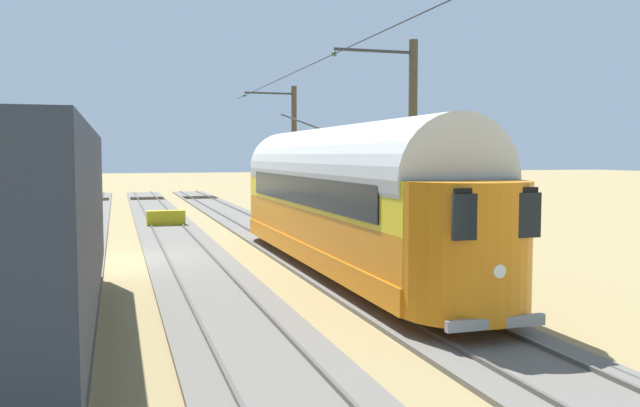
# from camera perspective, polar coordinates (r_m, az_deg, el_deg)

# --- Properties ---
(ground_plane) EXTENTS (220.00, 220.00, 0.00)m
(ground_plane) POSITION_cam_1_polar(r_m,az_deg,el_deg) (22.50, -16.40, -4.84)
(ground_plane) COLOR #937F51
(track_streetcar_siding) EXTENTS (2.80, 80.00, 0.18)m
(track_streetcar_siding) POSITION_cam_1_polar(r_m,az_deg,el_deg) (23.65, -1.44, -4.10)
(track_streetcar_siding) COLOR #666059
(track_streetcar_siding) RESTS_ON ground
(track_adjacent_siding) EXTENTS (2.80, 80.00, 0.18)m
(track_adjacent_siding) POSITION_cam_1_polar(r_m,az_deg,el_deg) (22.91, -11.31, -4.45)
(track_adjacent_siding) COLOR #666059
(track_adjacent_siding) RESTS_ON ground
(track_third_siding) EXTENTS (2.80, 80.00, 0.18)m
(track_third_siding) POSITION_cam_1_polar(r_m,az_deg,el_deg) (22.87, -21.52, -4.68)
(track_third_siding) COLOR #666059
(track_third_siding) RESTS_ON ground
(vintage_streetcar) EXTENTS (2.65, 16.87, 4.92)m
(vintage_streetcar) POSITION_cam_1_polar(r_m,az_deg,el_deg) (19.45, 1.87, 0.63)
(vintage_streetcar) COLOR orange
(vintage_streetcar) RESTS_ON ground
(boxcar_far_siding) EXTENTS (2.96, 12.55, 3.85)m
(boxcar_far_siding) POSITION_cam_1_polar(r_m,az_deg,el_deg) (13.18, -24.97, -1.86)
(boxcar_far_siding) COLOR #2D333D
(boxcar_far_siding) RESTS_ON ground
(catenary_pole_foreground) EXTENTS (2.81, 0.28, 7.03)m
(catenary_pole_foreground) POSITION_cam_1_polar(r_m,az_deg,el_deg) (34.69, -2.36, 4.53)
(catenary_pole_foreground) COLOR #4C3D28
(catenary_pole_foreground) RESTS_ON ground
(catenary_pole_mid_near) EXTENTS (2.81, 0.28, 7.03)m
(catenary_pole_mid_near) POSITION_cam_1_polar(r_m,az_deg,el_deg) (21.02, 7.75, 4.72)
(catenary_pole_mid_near) COLOR #4C3D28
(catenary_pole_mid_near) RESTS_ON ground
(overhead_wire_run) EXTENTS (2.60, 47.40, 0.18)m
(overhead_wire_run) POSITION_cam_1_polar(r_m,az_deg,el_deg) (14.41, 9.88, 16.22)
(overhead_wire_run) COLOR black
(overhead_wire_run) RESTS_ON ground
(track_end_bumper) EXTENTS (1.80, 0.60, 0.80)m
(track_end_bumper) POSITION_cam_1_polar(r_m,az_deg,el_deg) (32.79, -13.08, -1.29)
(track_end_bumper) COLOR #B2A519
(track_end_bumper) RESTS_ON ground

